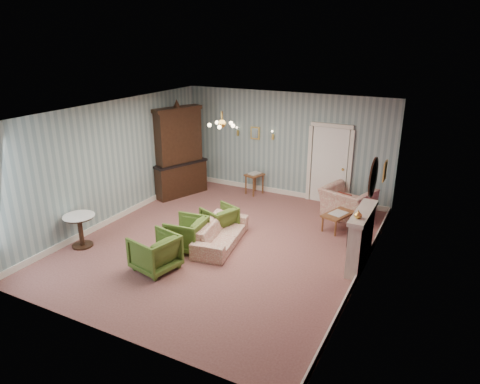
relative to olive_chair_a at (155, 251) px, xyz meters
The scene contains 27 objects.
floor 1.76m from the olive_chair_a, 68.56° to the left, with size 7.00×7.00×0.00m, color #8D5A52.
ceiling 3.03m from the olive_chair_a, 68.56° to the left, with size 7.00×7.00×0.00m, color white.
wall_back 5.24m from the olive_chair_a, 83.00° to the left, with size 6.00×6.00×0.00m, color slate.
wall_front 2.27m from the olive_chair_a, 71.87° to the right, with size 6.00×6.00×0.00m, color slate.
wall_left 3.05m from the olive_chair_a, 146.18° to the left, with size 7.00×7.00×0.00m, color slate.
wall_right 4.10m from the olive_chair_a, 23.70° to the left, with size 7.00×7.00×0.00m, color slate.
wall_right_floral 4.08m from the olive_chair_a, 23.79° to the left, with size 7.00×7.00×0.00m, color #B45A67.
door 5.45m from the olive_chair_a, 69.14° to the left, with size 1.12×0.12×2.16m, color white, non-canonical shape.
olive_chair_a is the anchor object (origin of this frame).
olive_chair_b 1.02m from the olive_chair_a, 87.05° to the left, with size 0.75×0.70×0.77m, color #486724.
olive_chair_c 2.06m from the olive_chair_a, 82.68° to the left, with size 0.67×0.63×0.69m, color #486724.
sofa_chintz 1.63m from the olive_chair_a, 68.27° to the left, with size 1.83×0.54×0.72m, color #9F4940.
wingback_chair 5.04m from the olive_chair_a, 58.16° to the left, with size 1.16×0.75×1.01m, color #9F4940.
dresser 4.33m from the olive_chair_a, 118.09° to the left, with size 0.55×1.59×2.65m, color black, non-canonical shape.
fireplace 4.02m from the olive_chair_a, 29.74° to the left, with size 0.30×1.40×1.16m, color beige, non-canonical shape.
mantel_vase 3.90m from the olive_chair_a, 24.67° to the left, with size 0.15×0.15×0.15m, color gold.
oval_mirror 4.35m from the olive_chair_a, 29.05° to the left, with size 0.04×0.76×0.84m, color white, non-canonical shape.
framed_print 5.05m from the olive_chair_a, 42.91° to the left, with size 0.04×0.34×0.42m, color gold, non-canonical shape.
coffee_table 4.35m from the olive_chair_a, 52.29° to the left, with size 0.45×0.81×0.41m, color brown, non-canonical shape.
side_table_black 4.29m from the olive_chair_a, 40.29° to the left, with size 0.41×0.41×0.62m, color black, non-canonical shape.
pedestal_table 2.03m from the olive_chair_a, behind, with size 0.67×0.67×0.73m, color black, non-canonical shape.
nesting_table 4.74m from the olive_chair_a, 91.56° to the left, with size 0.39×0.49×0.65m, color brown, non-canonical shape.
gilt_mirror_back 5.22m from the olive_chair_a, 93.12° to the left, with size 0.28×0.06×0.36m, color gold, non-canonical shape.
sconce_left 5.26m from the olive_chair_a, 99.31° to the left, with size 0.16×0.12×0.30m, color gold, non-canonical shape.
sconce_right 5.20m from the olive_chair_a, 86.87° to the left, with size 0.16×0.12×0.30m, color gold, non-canonical shape.
chandelier 2.81m from the olive_chair_a, 68.56° to the left, with size 0.56×0.56×0.36m, color gold, non-canonical shape.
burgundy_cushion 4.89m from the olive_chair_a, 57.73° to the left, with size 0.38×0.10×0.38m, color maroon.
Camera 1 is at (4.26, -7.48, 4.33)m, focal length 32.47 mm.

